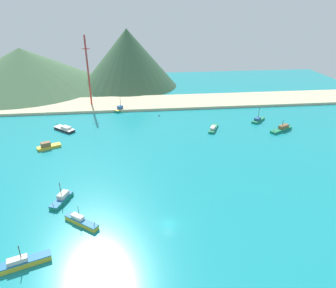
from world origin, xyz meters
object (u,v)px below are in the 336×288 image
fishing_boat_3 (48,146)px  buoy_1 (159,116)px  fishing_boat_8 (65,129)px  fishing_boat_7 (24,262)px  fishing_boat_4 (62,199)px  fishing_boat_2 (282,129)px  fishing_boat_1 (213,128)px  fishing_boat_0 (121,109)px  fishing_boat_5 (81,221)px  fishing_boat_9 (258,120)px  radio_tower (88,72)px  buoy_0 (232,107)px

fishing_boat_3 → buoy_1: size_ratio=13.85×
fishing_boat_8 → fishing_boat_7: bearing=-85.7°
fishing_boat_4 → fishing_boat_7: bearing=-98.7°
fishing_boat_2 → fishing_boat_1: bearing=171.7°
fishing_boat_0 → fishing_boat_3: fishing_boat_0 is taller
fishing_boat_3 → fishing_boat_5: fishing_boat_5 is taller
fishing_boat_2 → fishing_boat_7: 104.67m
fishing_boat_4 → fishing_boat_9: 91.49m
fishing_boat_8 → buoy_1: bearing=18.3°
fishing_boat_0 → radio_tower: 23.89m
fishing_boat_2 → fishing_boat_9: (-5.69, 11.61, -0.15)m
fishing_boat_0 → radio_tower: radio_tower is taller
fishing_boat_1 → radio_tower: bearing=145.4°
radio_tower → fishing_boat_3: bearing=-102.4°
fishing_boat_9 → radio_tower: bearing=158.7°
fishing_boat_3 → radio_tower: radio_tower is taller
buoy_1 → fishing_boat_4: bearing=-116.2°
fishing_boat_3 → fishing_boat_4: bearing=-71.3°
fishing_boat_8 → radio_tower: (7.60, 31.17, 16.90)m
fishing_boat_2 → fishing_boat_9: bearing=116.1°
fishing_boat_3 → buoy_0: fishing_boat_3 is taller
fishing_boat_0 → fishing_boat_1: (38.82, -29.30, -0.20)m
buoy_1 → fishing_boat_1: bearing=-42.5°
fishing_boat_5 → fishing_boat_9: size_ratio=1.12×
fishing_boat_1 → fishing_boat_9: size_ratio=1.23×
fishing_boat_9 → fishing_boat_8: bearing=-179.0°
fishing_boat_0 → fishing_boat_9: 64.91m
fishing_boat_3 → fishing_boat_4: size_ratio=1.04×
fishing_boat_4 → fishing_boat_5: bearing=-56.9°
fishing_boat_2 → fishing_boat_3: fishing_boat_2 is taller
fishing_boat_9 → radio_tower: 83.48m
fishing_boat_1 → radio_tower: 67.61m
buoy_0 → fishing_boat_2: bearing=-69.9°
fishing_boat_8 → radio_tower: bearing=76.3°
fishing_boat_5 → buoy_1: 78.17m
fishing_boat_1 → radio_tower: (-53.84, 37.18, 17.02)m
fishing_boat_7 → fishing_boat_8: (-5.46, 72.51, -0.11)m
fishing_boat_1 → fishing_boat_9: (22.34, 7.54, 0.06)m
fishing_boat_5 → radio_tower: 93.69m
fishing_boat_9 → fishing_boat_2: bearing=-63.9°
fishing_boat_7 → buoy_0: size_ratio=14.88×
fishing_boat_0 → fishing_boat_4: size_ratio=1.02×
fishing_boat_1 → fishing_boat_4: 69.17m
buoy_1 → fishing_boat_3: bearing=-145.4°
fishing_boat_0 → radio_tower: (-15.03, 7.88, 16.82)m
fishing_boat_0 → buoy_1: bearing=-29.4°
fishing_boat_2 → fishing_boat_7: bearing=-143.4°
fishing_boat_5 → buoy_1: bearing=71.2°
fishing_boat_0 → radio_tower: bearing=152.3°
buoy_0 → radio_tower: 73.07m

